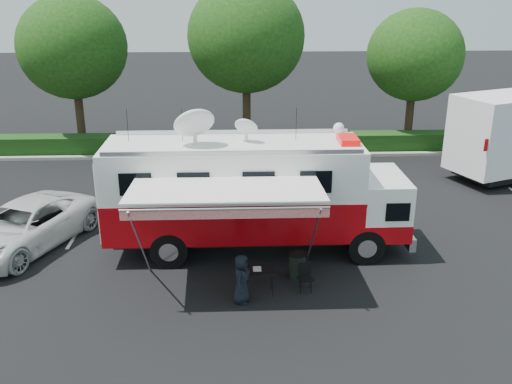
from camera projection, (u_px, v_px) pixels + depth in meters
ground_plane at (257, 249)px, 19.51m from camera, size 120.00×120.00×0.00m
back_border at (268, 55)px, 29.93m from camera, size 60.00×6.14×8.87m
stall_lines at (241, 216)px, 22.30m from camera, size 24.12×5.50×0.01m
command_truck at (254, 193)px, 18.80m from camera, size 9.97×2.74×4.79m
awning at (226, 194)px, 15.74m from camera, size 5.44×2.80×3.28m
white_suv at (26, 247)px, 19.65m from camera, size 4.64×6.23×1.57m
person at (242, 302)px, 16.28m from camera, size 0.65×0.82×1.47m
folding_table at (259, 271)px, 16.46m from camera, size 0.93×0.67×0.79m
folding_chair at (305, 274)px, 16.80m from camera, size 0.51×0.54×0.83m
trash_bin at (297, 265)px, 17.49m from camera, size 0.55×0.55×0.82m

